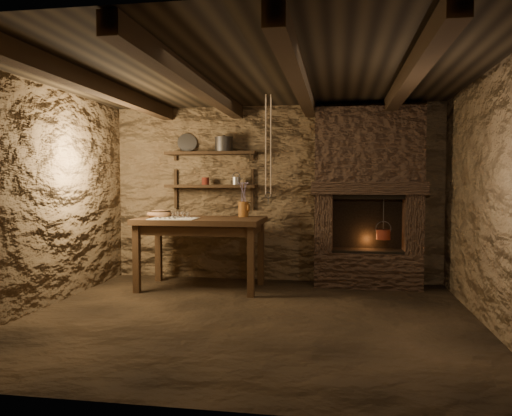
% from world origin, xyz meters
% --- Properties ---
extents(floor, '(4.50, 4.50, 0.00)m').
position_xyz_m(floor, '(0.00, 0.00, 0.00)').
color(floor, black).
rests_on(floor, ground).
extents(back_wall, '(4.50, 0.04, 2.40)m').
position_xyz_m(back_wall, '(0.00, 2.00, 1.20)').
color(back_wall, '#4F3A25').
rests_on(back_wall, floor).
extents(front_wall, '(4.50, 0.04, 2.40)m').
position_xyz_m(front_wall, '(0.00, -2.00, 1.20)').
color(front_wall, '#4F3A25').
rests_on(front_wall, floor).
extents(left_wall, '(0.04, 4.00, 2.40)m').
position_xyz_m(left_wall, '(-2.25, 0.00, 1.20)').
color(left_wall, '#4F3A25').
rests_on(left_wall, floor).
extents(right_wall, '(0.04, 4.00, 2.40)m').
position_xyz_m(right_wall, '(2.25, 0.00, 1.20)').
color(right_wall, '#4F3A25').
rests_on(right_wall, floor).
extents(ceiling, '(4.50, 4.00, 0.04)m').
position_xyz_m(ceiling, '(0.00, 0.00, 2.40)').
color(ceiling, black).
rests_on(ceiling, back_wall).
extents(beam_far_left, '(0.14, 3.95, 0.16)m').
position_xyz_m(beam_far_left, '(-1.50, 0.00, 2.31)').
color(beam_far_left, black).
rests_on(beam_far_left, ceiling).
extents(beam_mid_left, '(0.14, 3.95, 0.16)m').
position_xyz_m(beam_mid_left, '(-0.50, 0.00, 2.31)').
color(beam_mid_left, black).
rests_on(beam_mid_left, ceiling).
extents(beam_mid_right, '(0.14, 3.95, 0.16)m').
position_xyz_m(beam_mid_right, '(0.50, 0.00, 2.31)').
color(beam_mid_right, black).
rests_on(beam_mid_right, ceiling).
extents(beam_far_right, '(0.14, 3.95, 0.16)m').
position_xyz_m(beam_far_right, '(1.50, 0.00, 2.31)').
color(beam_far_right, black).
rests_on(beam_far_right, ceiling).
extents(shelf_lower, '(1.25, 0.30, 0.04)m').
position_xyz_m(shelf_lower, '(-0.85, 1.84, 1.30)').
color(shelf_lower, black).
rests_on(shelf_lower, back_wall).
extents(shelf_upper, '(1.25, 0.30, 0.04)m').
position_xyz_m(shelf_upper, '(-0.85, 1.84, 1.75)').
color(shelf_upper, black).
rests_on(shelf_upper, back_wall).
extents(hearth, '(1.43, 0.51, 2.30)m').
position_xyz_m(hearth, '(1.25, 1.77, 1.23)').
color(hearth, '#322219').
rests_on(hearth, floor).
extents(work_table, '(1.58, 0.91, 0.90)m').
position_xyz_m(work_table, '(-0.84, 1.29, 0.49)').
color(work_table, '#342112').
rests_on(work_table, floor).
extents(linen_cloth, '(0.59, 0.48, 0.01)m').
position_xyz_m(linen_cloth, '(-1.13, 1.09, 0.91)').
color(linen_cloth, white).
rests_on(linen_cloth, work_table).
extents(pewter_cutlery_row, '(0.48, 0.20, 0.01)m').
position_xyz_m(pewter_cutlery_row, '(-1.13, 1.07, 0.92)').
color(pewter_cutlery_row, gray).
rests_on(pewter_cutlery_row, linen_cloth).
extents(drinking_glasses, '(0.18, 0.05, 0.07)m').
position_xyz_m(drinking_glasses, '(-1.11, 1.20, 0.95)').
color(drinking_glasses, white).
rests_on(drinking_glasses, linen_cloth).
extents(stoneware_jug, '(0.15, 0.15, 0.46)m').
position_xyz_m(stoneware_jug, '(-0.34, 1.56, 1.10)').
color(stoneware_jug, brown).
rests_on(stoneware_jug, work_table).
extents(wooden_bowl, '(0.34, 0.34, 0.12)m').
position_xyz_m(wooden_bowl, '(-1.42, 1.37, 0.94)').
color(wooden_bowl, '#8C5F3D').
rests_on(wooden_bowl, work_table).
extents(iron_stockpot, '(0.29, 0.29, 0.18)m').
position_xyz_m(iron_stockpot, '(-0.67, 1.84, 1.86)').
color(iron_stockpot, '#2E2B29').
rests_on(iron_stockpot, shelf_upper).
extents(tin_pan, '(0.29, 0.19, 0.26)m').
position_xyz_m(tin_pan, '(-1.22, 1.94, 1.90)').
color(tin_pan, '#9D9D98').
rests_on(tin_pan, shelf_upper).
extents(small_kettle, '(0.19, 0.17, 0.16)m').
position_xyz_m(small_kettle, '(-0.50, 1.84, 1.37)').
color(small_kettle, '#9D9D98').
rests_on(small_kettle, shelf_lower).
extents(rusty_tin, '(0.12, 0.12, 0.10)m').
position_xyz_m(rusty_tin, '(-0.93, 1.84, 1.37)').
color(rusty_tin, '#5C1B12').
rests_on(rusty_tin, shelf_lower).
extents(red_pot, '(0.23, 0.23, 0.54)m').
position_xyz_m(red_pot, '(1.45, 1.72, 0.69)').
color(red_pot, maroon).
rests_on(red_pot, hearth).
extents(hanging_ropes, '(0.08, 0.08, 1.20)m').
position_xyz_m(hanging_ropes, '(0.05, 1.05, 1.80)').
color(hanging_ropes, beige).
rests_on(hanging_ropes, ceiling).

